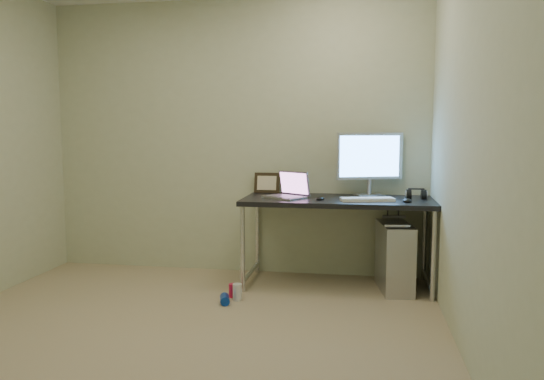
{
  "coord_description": "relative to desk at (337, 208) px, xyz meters",
  "views": [
    {
      "loc": [
        1.15,
        -3.04,
        1.31
      ],
      "look_at": [
        0.46,
        1.05,
        0.85
      ],
      "focal_mm": 35.0,
      "sensor_mm": 36.0,
      "label": 1
    }
  ],
  "objects": [
    {
      "name": "tower_computer",
      "position": [
        0.48,
        -0.05,
        -0.39
      ],
      "size": [
        0.31,
        0.56,
        0.59
      ],
      "rotation": [
        0.0,
        0.0,
        0.14
      ],
      "color": "silver",
      "rests_on": "ground"
    },
    {
      "name": "can_white",
      "position": [
        -0.74,
        -0.54,
        -0.61
      ],
      "size": [
        0.09,
        0.09,
        0.13
      ],
      "primitive_type": "cylinder",
      "rotation": [
        0.0,
        0.0,
        0.32
      ],
      "color": "white",
      "rests_on": "ground"
    },
    {
      "name": "picture_frame",
      "position": [
        -0.66,
        0.29,
        0.17
      ],
      "size": [
        0.23,
        0.07,
        0.19
      ],
      "primitive_type": "cube",
      "rotation": [
        -0.21,
        0.0,
        -0.01
      ],
      "color": "black",
      "rests_on": "desk"
    },
    {
      "name": "floor",
      "position": [
        -0.96,
        -1.4,
        -0.67
      ],
      "size": [
        3.5,
        3.5,
        0.0
      ],
      "primitive_type": "plane",
      "color": "tan",
      "rests_on": "ground"
    },
    {
      "name": "cable_a",
      "position": [
        0.43,
        0.3,
        -0.27
      ],
      "size": [
        0.01,
        0.16,
        0.69
      ],
      "primitive_type": "cylinder",
      "rotation": [
        0.21,
        0.0,
        0.0
      ],
      "color": "black",
      "rests_on": "ground"
    },
    {
      "name": "mouse_left",
      "position": [
        -0.14,
        -0.12,
        0.1
      ],
      "size": [
        0.09,
        0.11,
        0.03
      ],
      "primitive_type": "ellipsoid",
      "rotation": [
        0.0,
        0.0,
        -0.32
      ],
      "color": "black",
      "rests_on": "desk"
    },
    {
      "name": "headphones",
      "position": [
        0.65,
        0.08,
        0.11
      ],
      "size": [
        0.16,
        0.1,
        0.11
      ],
      "rotation": [
        0.0,
        0.0,
        0.0
      ],
      "color": "black",
      "rests_on": "desk"
    },
    {
      "name": "webcam",
      "position": [
        -0.42,
        0.26,
        0.16
      ],
      "size": [
        0.04,
        0.03,
        0.11
      ],
      "rotation": [
        0.0,
        0.0,
        0.02
      ],
      "color": "silver",
      "rests_on": "desk"
    },
    {
      "name": "laptop",
      "position": [
        -0.42,
        -0.02,
        0.13
      ],
      "size": [
        0.41,
        0.4,
        0.22
      ],
      "rotation": [
        0.0,
        0.0,
        -0.58
      ],
      "color": "#B5B5BC",
      "rests_on": "desk"
    },
    {
      "name": "wall_back",
      "position": [
        -0.96,
        0.35,
        0.58
      ],
      "size": [
        3.5,
        0.02,
        2.5
      ],
      "primitive_type": "cube",
      "color": "beige",
      "rests_on": "ground"
    },
    {
      "name": "cable_b",
      "position": [
        0.52,
        0.28,
        -0.29
      ],
      "size": [
        0.02,
        0.11,
        0.71
      ],
      "primitive_type": "cylinder",
      "rotation": [
        0.14,
        0.0,
        0.09
      ],
      "color": "black",
      "rests_on": "ground"
    },
    {
      "name": "mouse_right",
      "position": [
        0.56,
        -0.14,
        0.1
      ],
      "size": [
        0.08,
        0.12,
        0.04
      ],
      "primitive_type": "ellipsoid",
      "rotation": [
        0.0,
        0.0,
        -0.05
      ],
      "color": "black",
      "rests_on": "desk"
    },
    {
      "name": "monitor",
      "position": [
        0.26,
        0.22,
        0.4
      ],
      "size": [
        0.56,
        0.25,
        0.55
      ],
      "rotation": [
        0.0,
        0.0,
        0.35
      ],
      "color": "#B5B5BC",
      "rests_on": "desk"
    },
    {
      "name": "can_blue",
      "position": [
        -0.82,
        -0.63,
        -0.64
      ],
      "size": [
        0.1,
        0.14,
        0.07
      ],
      "primitive_type": "cylinder",
      "rotation": [
        1.57,
        0.0,
        0.29
      ],
      "color": "#0E37A8",
      "rests_on": "ground"
    },
    {
      "name": "wall_right",
      "position": [
        0.79,
        -1.4,
        0.58
      ],
      "size": [
        0.02,
        3.5,
        2.5
      ],
      "primitive_type": "cube",
      "color": "beige",
      "rests_on": "ground"
    },
    {
      "name": "keyboard",
      "position": [
        0.24,
        -0.13,
        0.09
      ],
      "size": [
        0.45,
        0.23,
        0.03
      ],
      "primitive_type": "cube",
      "rotation": [
        0.0,
        0.0,
        0.23
      ],
      "color": "white",
      "rests_on": "desk"
    },
    {
      "name": "desk",
      "position": [
        0.0,
        0.0,
        0.0
      ],
      "size": [
        1.58,
        0.69,
        0.75
      ],
      "color": "black",
      "rests_on": "ground"
    },
    {
      "name": "can_red",
      "position": [
        -0.8,
        -0.47,
        -0.62
      ],
      "size": [
        0.07,
        0.07,
        0.11
      ],
      "primitive_type": "cylinder",
      "rotation": [
        0.0,
        0.0,
        0.17
      ],
      "color": "#CB1741",
      "rests_on": "ground"
    }
  ]
}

